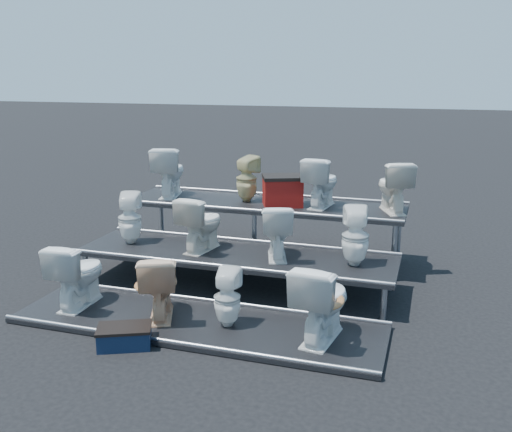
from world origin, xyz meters
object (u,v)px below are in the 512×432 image
(toilet_3, at_px, (322,301))
(toilet_6, at_px, (277,231))
(red_crate, at_px, (282,192))
(toilet_2, at_px, (227,298))
(toilet_4, at_px, (130,218))
(toilet_7, at_px, (355,236))
(toilet_8, at_px, (169,171))
(toilet_10, at_px, (321,182))
(toilet_11, at_px, (393,186))
(toilet_5, at_px, (201,223))
(toilet_0, at_px, (78,274))
(toilet_9, at_px, (247,179))
(step_stool, at_px, (125,338))
(toilet_1, at_px, (159,285))

(toilet_3, xyz_separation_m, toilet_6, (-0.85, 1.30, 0.33))
(toilet_6, bearing_deg, red_crate, -95.93)
(toilet_2, xyz_separation_m, toilet_4, (-1.92, 1.30, 0.43))
(toilet_7, height_order, toilet_8, toilet_8)
(toilet_10, bearing_deg, toilet_11, -171.72)
(toilet_5, bearing_deg, toilet_4, 9.17)
(toilet_4, relative_size, toilet_5, 0.96)
(toilet_0, xyz_separation_m, toilet_2, (1.89, 0.00, -0.07))
(toilet_0, relative_size, toilet_3, 0.94)
(toilet_2, bearing_deg, toilet_5, -61.88)
(toilet_10, xyz_separation_m, red_crate, (-0.56, -0.10, -0.17))
(toilet_5, height_order, toilet_9, toilet_9)
(red_crate, xyz_separation_m, step_stool, (-0.83, -3.18, -0.96))
(toilet_5, relative_size, toilet_6, 1.05)
(toilet_8, bearing_deg, toilet_10, 167.29)
(toilet_10, bearing_deg, toilet_4, 36.59)
(toilet_5, distance_m, toilet_7, 2.04)
(toilet_1, relative_size, toilet_10, 1.04)
(toilet_1, xyz_separation_m, toilet_3, (1.86, 0.00, 0.04))
(toilet_9, bearing_deg, toilet_11, -155.27)
(toilet_0, relative_size, red_crate, 1.43)
(toilet_8, bearing_deg, toilet_5, 117.09)
(toilet_5, xyz_separation_m, toilet_7, (2.04, 0.00, -0.00))
(toilet_4, height_order, red_crate, red_crate)
(toilet_9, relative_size, red_crate, 1.26)
(toilet_11, xyz_separation_m, step_stool, (-2.41, -3.28, -1.13))
(toilet_0, height_order, toilet_9, toilet_9)
(toilet_11, bearing_deg, toilet_5, 6.64)
(toilet_7, height_order, step_stool, toilet_7)
(toilet_0, height_order, toilet_4, toilet_4)
(toilet_0, distance_m, toilet_3, 2.93)
(toilet_5, bearing_deg, red_crate, -114.16)
(toilet_10, xyz_separation_m, toilet_11, (1.02, 0.00, -0.00))
(toilet_4, relative_size, toilet_11, 0.98)
(toilet_3, xyz_separation_m, toilet_11, (0.48, 2.60, 0.74))
(toilet_2, bearing_deg, toilet_0, -5.01)
(toilet_4, bearing_deg, red_crate, -166.05)
(toilet_3, relative_size, toilet_10, 1.15)
(toilet_0, bearing_deg, red_crate, -127.10)
(toilet_6, bearing_deg, toilet_5, -17.73)
(toilet_5, bearing_deg, toilet_3, 154.66)
(toilet_2, xyz_separation_m, toilet_9, (-0.65, 2.60, 0.82))
(toilet_1, relative_size, toilet_7, 1.03)
(toilet_1, xyz_separation_m, toilet_8, (-1.11, 2.60, 0.81))
(toilet_8, height_order, toilet_11, toilet_8)
(toilet_1, xyz_separation_m, red_crate, (0.76, 2.50, 0.62))
(toilet_1, distance_m, toilet_5, 1.36)
(toilet_4, bearing_deg, toilet_0, 72.16)
(toilet_9, distance_m, toilet_11, 2.16)
(toilet_3, bearing_deg, toilet_11, -91.79)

